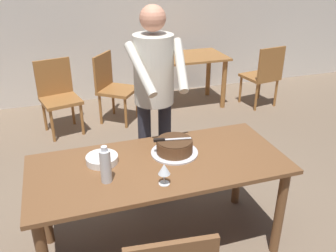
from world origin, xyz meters
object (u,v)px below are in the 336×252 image
Objects in this scene: background_table at (190,67)px; cake_knife at (165,140)px; wine_glass_near at (164,170)px; background_chair_3 at (264,74)px; background_chair_1 at (113,85)px; plate_stack at (102,159)px; water_bottle at (106,166)px; person_cutting_cake at (154,88)px; main_dining_table at (159,176)px; background_chair_2 at (58,94)px; cake_on_platter at (175,147)px.

cake_knife is at bearing -114.99° from background_table.
wine_glass_near is 3.43m from background_chair_3.
plate_stack is at bearing -101.45° from background_chair_1.
cake_knife is 0.27× the size of background_table.
background_chair_3 is (2.63, 2.38, -0.37)m from water_bottle.
plate_stack is at bearing 176.96° from cake_knife.
background_table is (1.20, 2.57, -0.29)m from cake_knife.
wine_glass_near is 0.58× the size of water_bottle.
person_cutting_cake reaches higher than cake_knife.
water_bottle is 3.25m from background_table.
cake_knife is 1.23× the size of plate_stack.
water_bottle is (-0.38, -0.11, 0.22)m from main_dining_table.
water_bottle is 2.49m from background_chair_2.
cake_on_platter is at bearing 61.47° from wine_glass_near.
main_dining_table is 1.97× the size of background_chair_1.
background_chair_2 is at bearing 108.16° from cake_on_platter.
water_bottle is (-0.01, -0.24, 0.09)m from plate_stack.
background_chair_2 reaches higher than wine_glass_near.
main_dining_table is 3.20m from background_chair_3.
water_bottle is 0.28× the size of background_chair_3.
main_dining_table is at bearing -134.77° from background_chair_3.
background_chair_1 reaches higher than cake_knife.
background_table is (1.13, 2.58, -0.22)m from cake_on_platter.
background_chair_3 is at bearing 47.67° from wine_glass_near.
water_bottle is 3.57m from background_chair_3.
wine_glass_near reaches higher than background_table.
main_dining_table is 6.57× the size of cake_knife.
plate_stack is 0.25m from water_bottle.
water_bottle is (-0.45, -0.21, -0.00)m from cake_knife.
background_chair_1 is (0.10, 2.45, -0.15)m from main_dining_table.
background_chair_1 is (-0.04, 2.36, -0.31)m from cake_on_platter.
person_cutting_cake is at bearing 89.84° from cake_on_platter.
main_dining_table is 0.23m from cake_on_platter.
plate_stack is 3.03m from background_table.
wine_glass_near is 0.90m from person_cutting_cake.
background_chair_2 reaches higher than plate_stack.
main_dining_table is at bearing 15.95° from water_bottle.
background_chair_3 reaches higher than plate_stack.
person_cutting_cake is 1.91× the size of background_chair_3.
background_table is 1.07m from background_chair_3.
cake_on_platter is 0.38× the size of background_chair_3.
plate_stack is (-0.51, 0.04, -0.03)m from cake_on_platter.
background_chair_1 is 1.00× the size of background_chair_3.
background_chair_3 is (2.18, 2.16, -0.37)m from cake_knife.
background_chair_3 is at bearing 44.80° from cake_knife.
person_cutting_cake is 1.94m from background_chair_1.
cake_on_platter is 0.10m from cake_knife.
person_cutting_cake is (0.14, 0.60, 0.44)m from main_dining_table.
cake_knife is 1.08× the size of water_bottle.
plate_stack is at bearing -122.83° from background_table.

